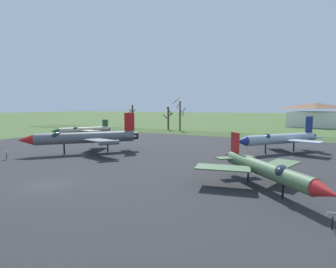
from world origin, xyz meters
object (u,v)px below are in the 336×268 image
info_placard_front_left (52,136)px  jet_fighter_rear_left (279,139)px  info_placard_rear_left (236,154)px  jet_fighter_front_right (84,137)px  info_placard_rear_center (333,218)px  visitor_building (314,115)px  info_placard_front_right (6,154)px  jet_fighter_front_left (83,130)px  jet_fighter_rear_center (266,169)px

info_placard_front_left → jet_fighter_rear_left: bearing=6.6°
info_placard_rear_left → jet_fighter_front_right: bearing=-162.5°
info_placard_front_left → info_placard_rear_center: info_placard_front_left is taller
jet_fighter_front_right → visitor_building: (29.69, 78.36, 1.67)m
info_placard_front_right → info_placard_front_left: bearing=127.3°
info_placard_front_right → jet_fighter_rear_left: bearing=36.3°
info_placard_front_left → info_placard_rear_left: size_ratio=1.11×
jet_fighter_rear_left → info_placard_rear_left: bearing=-120.6°
info_placard_rear_center → info_placard_rear_left: 21.18m
info_placard_rear_center → visitor_building: bearing=91.0°
info_placard_rear_center → info_placard_rear_left: (-10.28, 18.51, -0.08)m
jet_fighter_front_left → info_placard_rear_left: jet_fighter_front_left is taller
jet_fighter_rear_left → visitor_building: visitor_building is taller
jet_fighter_front_left → jet_fighter_rear_center: (42.60, -21.07, 0.04)m
info_placard_front_left → info_placard_front_right: size_ratio=1.00×
info_placard_front_right → info_placard_rear_center: info_placard_rear_center is taller
info_placard_front_left → visitor_building: size_ratio=0.06×
info_placard_front_right → visitor_building: bearing=68.0°
info_placard_rear_center → visitor_building: visitor_building is taller
jet_fighter_front_left → jet_fighter_front_right: 21.71m
info_placard_front_left → info_placard_front_right: bearing=-52.7°
info_placard_rear_left → info_placard_rear_center: bearing=-61.0°
jet_fighter_rear_center → info_placard_rear_center: size_ratio=10.25×
info_placard_front_right → info_placard_rear_left: size_ratio=1.10×
jet_fighter_rear_left → info_placard_rear_left: (-4.51, -7.63, -1.53)m
jet_fighter_front_right → jet_fighter_rear_center: size_ratio=1.26×
visitor_building → info_placard_front_right: bearing=-112.0°
jet_fighter_front_left → jet_fighter_rear_center: size_ratio=1.02×
jet_fighter_front_left → info_placard_front_left: bearing=-118.2°
jet_fighter_front_right → jet_fighter_front_left: bearing=136.7°
jet_fighter_rear_left → info_placard_front_left: bearing=-173.4°
jet_fighter_front_left → jet_fighter_rear_center: 47.53m
info_placard_front_right → visitor_building: size_ratio=0.06×
info_placard_front_left → info_placard_rear_left: bearing=-3.6°
jet_fighter_front_right → info_placard_rear_left: (21.01, 6.61, -1.75)m
info_placard_rear_center → visitor_building: (-1.61, 90.26, 3.34)m
info_placard_rear_center → jet_fighter_rear_left: size_ratio=0.08×
jet_fighter_front_left → info_placard_rear_center: jet_fighter_front_left is taller
info_placard_rear_center → info_placard_rear_left: bearing=119.0°
info_placard_rear_center → jet_fighter_rear_left: 26.81m
info_placard_front_left → info_placard_rear_center: bearing=-22.7°
jet_fighter_rear_center → info_placard_front_left: bearing=161.5°
jet_fighter_front_left → jet_fighter_front_right: (15.79, -14.89, 0.61)m
jet_fighter_rear_center → info_placard_rear_center: 7.35m
info_placard_rear_left → info_placard_front_left: bearing=176.4°
info_placard_rear_left → info_placard_front_right: bearing=-150.3°
info_placard_front_left → jet_fighter_rear_left: size_ratio=0.08×
info_placard_front_left → info_placard_rear_center: (50.17, -21.02, 0.04)m
jet_fighter_front_right → jet_fighter_rear_left: (25.52, 14.24, -0.22)m
jet_fighter_front_left → info_placard_front_right: (10.33, -23.41, -1.08)m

